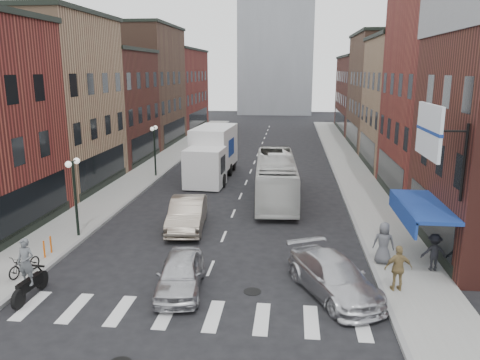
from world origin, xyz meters
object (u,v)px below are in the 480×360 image
(ped_right_c, at_px, (384,243))
(billboard_sign, at_px, (431,133))
(streetlamp_far, at_px, (154,141))
(transit_bus, at_px, (276,178))
(bike_rack, at_px, (48,247))
(curb_car, at_px, (334,277))
(streetlamp_near, at_px, (74,183))
(box_truck, at_px, (212,154))
(parked_bicycle, at_px, (25,264))
(sedan_left_far, at_px, (187,214))
(ped_right_b, at_px, (398,268))
(ped_right_a, at_px, (434,252))
(motorcycle_rider, at_px, (28,271))
(sedan_left_near, at_px, (180,274))

(ped_right_c, bearing_deg, billboard_sign, 135.11)
(streetlamp_far, bearing_deg, transit_bus, -29.58)
(bike_rack, relative_size, ped_right_c, 0.43)
(ped_right_c, bearing_deg, bike_rack, 12.33)
(billboard_sign, bearing_deg, curb_car, -158.44)
(bike_rack, bearing_deg, streetlamp_near, 85.76)
(box_truck, xyz_separation_m, parked_bicycle, (-4.67, -18.89, -1.36))
(transit_bus, bearing_deg, sedan_left_far, -128.31)
(curb_car, relative_size, ped_right_b, 2.79)
(ped_right_a, bearing_deg, motorcycle_rider, 11.06)
(transit_bus, relative_size, sedan_left_far, 2.08)
(bike_rack, height_order, motorcycle_rider, motorcycle_rider)
(billboard_sign, bearing_deg, sedan_left_far, 152.83)
(transit_bus, bearing_deg, ped_right_b, -71.48)
(bike_rack, xyz_separation_m, ped_right_c, (15.08, 0.75, 0.53))
(sedan_left_far, relative_size, parked_bicycle, 3.03)
(box_truck, xyz_separation_m, motorcycle_rider, (-3.47, -20.62, -0.83))
(streetlamp_far, bearing_deg, streetlamp_near, -90.00)
(streetlamp_far, height_order, box_truck, streetlamp_far)
(transit_bus, relative_size, parked_bicycle, 6.32)
(curb_car, bearing_deg, transit_bus, 76.28)
(streetlamp_near, bearing_deg, sedan_left_far, 20.79)
(parked_bicycle, bearing_deg, ped_right_a, 20.52)
(ped_right_b, xyz_separation_m, ped_right_c, (-0.07, 2.60, 0.03))
(box_truck, height_order, sedan_left_far, box_truck)
(bike_rack, distance_m, ped_right_c, 15.11)
(sedan_left_near, bearing_deg, streetlamp_far, 102.60)
(transit_bus, bearing_deg, curb_car, -81.63)
(ped_right_b, bearing_deg, sedan_left_near, -2.73)
(billboard_sign, distance_m, motorcycle_rider, 15.99)
(streetlamp_far, relative_size, sedan_left_near, 0.98)
(box_truck, bearing_deg, streetlamp_near, -104.51)
(ped_right_a, bearing_deg, parked_bicycle, 4.44)
(motorcycle_rider, bearing_deg, bike_rack, 113.89)
(streetlamp_far, bearing_deg, ped_right_b, -51.13)
(billboard_sign, bearing_deg, streetlamp_near, 167.65)
(box_truck, height_order, parked_bicycle, box_truck)
(billboard_sign, relative_size, ped_right_b, 2.04)
(sedan_left_near, bearing_deg, bike_rack, 153.42)
(billboard_sign, height_order, parked_bicycle, billboard_sign)
(motorcycle_rider, bearing_deg, streetlamp_far, 98.03)
(billboard_sign, xyz_separation_m, curb_car, (-3.48, -1.37, -5.40))
(bike_rack, xyz_separation_m, parked_bicycle, (0.10, -2.06, 0.04))
(sedan_left_near, distance_m, ped_right_b, 8.38)
(billboard_sign, height_order, motorcycle_rider, billboard_sign)
(streetlamp_near, relative_size, curb_car, 0.81)
(streetlamp_near, height_order, ped_right_c, streetlamp_near)
(curb_car, height_order, parked_bicycle, curb_car)
(billboard_sign, distance_m, sedan_left_far, 13.16)
(box_truck, bearing_deg, ped_right_a, -50.04)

